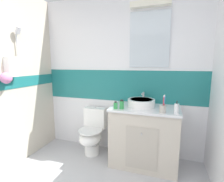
# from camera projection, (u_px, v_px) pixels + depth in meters

# --- Properties ---
(wall_back_tiled) EXTENTS (3.20, 0.20, 2.50)m
(wall_back_tiled) POSITION_uv_depth(u_px,v_px,m) (121.00, 76.00, 2.69)
(wall_back_tiled) COLOR white
(wall_back_tiled) RESTS_ON ground_plane
(vanity_cabinet) EXTENTS (0.94, 0.58, 0.85)m
(vanity_cabinet) POSITION_uv_depth(u_px,v_px,m) (144.00, 136.00, 2.39)
(vanity_cabinet) COLOR beige
(vanity_cabinet) RESTS_ON ground_plane
(sink_basin) EXTENTS (0.38, 0.43, 0.18)m
(sink_basin) POSITION_uv_depth(u_px,v_px,m) (141.00, 103.00, 2.34)
(sink_basin) COLOR white
(sink_basin) RESTS_ON vanity_cabinet
(toilet) EXTENTS (0.37, 0.50, 0.75)m
(toilet) POSITION_uv_depth(u_px,v_px,m) (92.00, 133.00, 2.68)
(toilet) COLOR white
(toilet) RESTS_ON ground_plane
(toothbrush_cup) EXTENTS (0.08, 0.08, 0.23)m
(toothbrush_cup) POSITION_uv_depth(u_px,v_px,m) (163.00, 108.00, 2.05)
(toothbrush_cup) COLOR #B2ADA3
(toothbrush_cup) RESTS_ON vanity_cabinet
(soap_dispenser) EXTENTS (0.06, 0.06, 0.17)m
(soap_dispenser) POSITION_uv_depth(u_px,v_px,m) (176.00, 109.00, 2.00)
(soap_dispenser) COLOR white
(soap_dispenser) RESTS_ON vanity_cabinet
(perfume_flask_small) EXTENTS (0.05, 0.03, 0.10)m
(perfume_flask_small) POSITION_uv_depth(u_px,v_px,m) (116.00, 105.00, 2.23)
(perfume_flask_small) COLOR green
(perfume_flask_small) RESTS_ON vanity_cabinet
(lotion_bottle_short) EXTENTS (0.06, 0.06, 0.13)m
(lotion_bottle_short) POSITION_uv_depth(u_px,v_px,m) (122.00, 105.00, 2.22)
(lotion_bottle_short) COLOR green
(lotion_bottle_short) RESTS_ON vanity_cabinet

